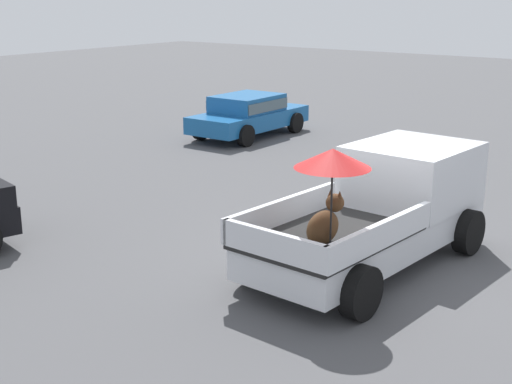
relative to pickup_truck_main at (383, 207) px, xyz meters
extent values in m
plane|color=#4C4C4F|center=(-0.42, 0.05, -0.96)|extent=(80.00, 80.00, 0.00)
cylinder|color=black|center=(1.40, 0.89, -0.56)|extent=(0.82, 0.34, 0.80)
cylinder|color=black|center=(1.25, -1.06, -0.56)|extent=(0.82, 0.34, 0.80)
cylinder|color=black|center=(-2.09, 1.16, -0.56)|extent=(0.82, 0.34, 0.80)
cylinder|color=black|center=(-2.24, -0.80, -0.56)|extent=(0.82, 0.34, 0.80)
cube|color=silver|center=(-0.42, 0.05, -0.39)|extent=(5.12, 2.17, 0.50)
cube|color=silver|center=(0.97, -0.06, 0.40)|extent=(2.24, 2.01, 1.08)
cube|color=#4C606B|center=(1.97, -0.14, 0.60)|extent=(0.19, 1.72, 0.64)
cube|color=black|center=(-1.57, 0.13, -0.11)|extent=(2.93, 2.05, 0.06)
cube|color=silver|center=(-1.50, 1.05, 0.12)|extent=(2.80, 0.31, 0.40)
cube|color=silver|center=(-1.64, -0.78, 0.12)|extent=(2.80, 0.31, 0.40)
cube|color=silver|center=(-2.91, 0.24, 0.12)|extent=(0.24, 1.84, 0.40)
ellipsoid|color=#472D19|center=(-2.01, -0.01, 0.18)|extent=(0.70, 0.37, 0.52)
sphere|color=#472D19|center=(-1.71, -0.04, 0.50)|extent=(0.30, 0.30, 0.28)
cone|color=#472D19|center=(-1.70, 0.04, 0.64)|extent=(0.10, 0.10, 0.12)
cone|color=#472D19|center=(-1.72, -0.12, 0.64)|extent=(0.10, 0.10, 0.12)
cylinder|color=black|center=(-2.11, -0.20, 0.54)|extent=(0.03, 0.03, 1.26)
cone|color=red|center=(-2.11, -0.20, 1.27)|extent=(1.19, 1.19, 0.28)
cylinder|color=black|center=(8.90, 9.36, -0.63)|extent=(0.66, 0.22, 0.66)
cylinder|color=black|center=(8.90, 7.60, -0.63)|extent=(0.66, 0.22, 0.66)
cylinder|color=black|center=(6.20, 9.36, -0.63)|extent=(0.66, 0.22, 0.66)
cylinder|color=black|center=(6.20, 7.60, -0.63)|extent=(0.66, 0.22, 0.66)
cube|color=#195999|center=(7.55, 8.48, -0.41)|extent=(4.30, 1.76, 0.52)
cube|color=#195999|center=(7.45, 8.48, 0.09)|extent=(2.10, 1.60, 0.56)
cube|color=#4C606B|center=(7.45, 8.48, 0.09)|extent=(2.04, 1.68, 0.32)
camera|label=1|loc=(-10.79, -5.23, 3.56)|focal=51.02mm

